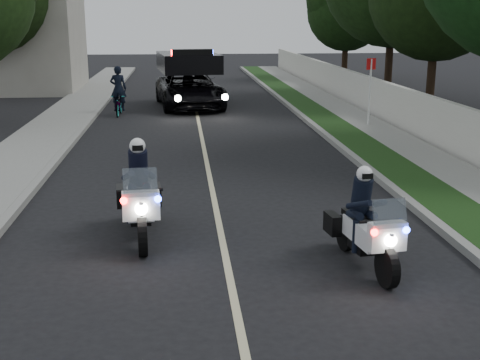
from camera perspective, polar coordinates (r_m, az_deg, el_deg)
The scene contains 18 objects.
ground at distance 9.94m, azimuth -1.00°, elevation -8.52°, with size 120.00×120.00×0.00m, color black.
curb_right at distance 20.08m, azimuth 8.48°, elevation 3.42°, with size 0.20×60.00×0.15m, color gray.
grass_verge at distance 20.26m, azimuth 10.41°, elevation 3.44°, with size 1.20×60.00×0.16m, color #193814.
sidewalk_right at distance 20.65m, azimuth 13.89°, elevation 3.46°, with size 1.40×60.00×0.16m, color gray.
property_wall at distance 20.89m, azimuth 16.60°, elevation 5.28°, with size 0.22×60.00×1.50m, color beige.
curb_left at distance 19.79m, azimuth -15.27°, elevation 2.90°, with size 0.20×60.00×0.15m, color gray.
sidewalk_left at distance 20.01m, azimuth -18.38°, elevation 2.80°, with size 2.00×60.00×0.16m, color gray.
building_far at distance 36.33m, azimuth -20.86°, elevation 13.00°, with size 8.00×6.00×7.00m, color #A8A396.
lane_marking at distance 19.53m, azimuth -3.31°, elevation 3.02°, with size 0.12×50.00×0.01m, color #BFB78C.
police_moto_left at distance 11.67m, azimuth -8.89°, elevation -5.13°, with size 0.75×2.14×1.82m, color silver, non-canonical shape.
police_moto_right at distance 10.44m, azimuth 11.08°, elevation -7.66°, with size 0.67×1.93×1.64m, color silver, non-canonical shape.
police_suv at distance 28.21m, azimuth -4.53°, elevation 6.56°, with size 2.63×5.67×2.76m, color black.
bicycle at distance 26.22m, azimuth -10.81°, elevation 5.74°, with size 0.56×1.61×0.84m, color black.
cyclist at distance 26.22m, azimuth -10.81°, elevation 5.74°, with size 0.65×0.43×1.79m, color black.
sign_post at distance 23.16m, azimuth 11.47°, elevation 4.57°, with size 0.40×0.40×2.57m, color #A40B1D, non-canonical shape.
tree_right_c at distance 28.61m, azimuth 16.66°, elevation 6.11°, with size 5.68×5.68×9.47m, color black, non-canonical shape.
tree_right_d at distance 32.21m, azimuth 13.11°, elevation 7.22°, with size 6.73×6.73×11.22m, color #1B3812, non-canonical shape.
tree_right_e at distance 41.18m, azimuth 9.35°, elevation 8.93°, with size 4.93×4.93×8.21m, color black, non-canonical shape.
Camera 1 is at (-0.70, -9.12, 3.90)m, focal length 47.28 mm.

